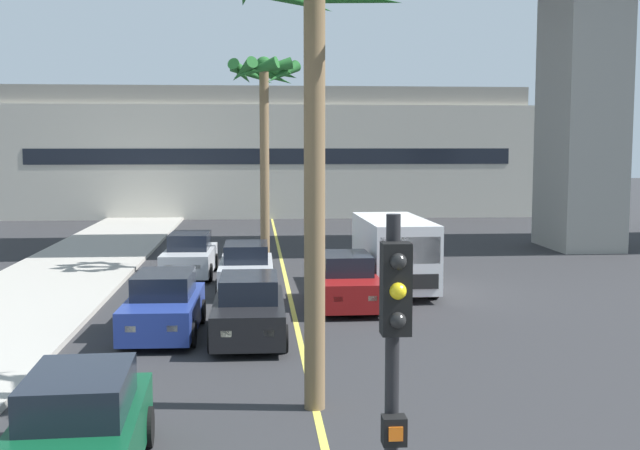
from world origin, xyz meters
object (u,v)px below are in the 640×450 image
object	(u,v)px
palm_tree_mid_median	(315,45)
car_queue_fourth	(249,310)
car_queue_sixth	(79,433)
car_queue_front	(164,306)
car_queue_third	(246,269)
car_queue_second	(346,282)
delivery_van	(394,251)
traffic_light_median_near	(393,392)
car_queue_fifth	(190,256)
palm_tree_near_median	(265,93)

from	to	relation	value
palm_tree_mid_median	car_queue_fourth	bearing A→B (deg)	103.11
car_queue_sixth	palm_tree_mid_median	xyz separation A→B (m)	(3.58, 2.89, 5.76)
car_queue_front	palm_tree_mid_median	world-z (taller)	palm_tree_mid_median
car_queue_third	car_queue_second	bearing A→B (deg)	-42.41
car_queue_fourth	delivery_van	xyz separation A→B (m)	(4.67, 6.21, 0.57)
traffic_light_median_near	car_queue_fifth	bearing A→B (deg)	98.87
car_queue_fifth	car_queue_sixth	size ratio (longest dim) A/B	1.00
car_queue_sixth	palm_tree_near_median	distance (m)	19.64
car_queue_fourth	car_queue_fifth	bearing A→B (deg)	102.89
car_queue_second	car_queue_fourth	bearing A→B (deg)	-127.20
car_queue_front	car_queue_fourth	xyz separation A→B (m)	(2.13, -0.62, 0.00)
delivery_van	traffic_light_median_near	world-z (taller)	traffic_light_median_near
car_queue_front	car_queue_third	world-z (taller)	same
delivery_van	traffic_light_median_near	size ratio (longest dim) A/B	1.26
car_queue_front	car_queue_fourth	size ratio (longest dim) A/B	1.01
car_queue_third	palm_tree_mid_median	size ratio (longest dim) A/B	0.51
palm_tree_near_median	car_queue_second	bearing A→B (deg)	-70.81
delivery_van	car_queue_third	bearing A→B (deg)	177.05
car_queue_sixth	palm_tree_near_median	world-z (taller)	palm_tree_near_median
car_queue_fifth	traffic_light_median_near	bearing A→B (deg)	-81.13
car_queue_second	traffic_light_median_near	xyz separation A→B (m)	(-1.53, -16.66, 1.99)
car_queue_second	car_queue_fifth	bearing A→B (deg)	130.37
delivery_van	car_queue_fourth	bearing A→B (deg)	-126.97
car_queue_sixth	car_queue_third	bearing A→B (deg)	81.42
car_queue_second	car_queue_third	bearing A→B (deg)	137.59
car_queue_fourth	car_queue_front	bearing A→B (deg)	163.75
palm_tree_near_median	palm_tree_mid_median	size ratio (longest dim) A/B	1.00
car_queue_sixth	delivery_van	size ratio (longest dim) A/B	0.79
car_queue_second	palm_tree_mid_median	distance (m)	10.84
car_queue_sixth	palm_tree_near_median	bearing A→B (deg)	81.11
car_queue_second	palm_tree_mid_median	xyz separation A→B (m)	(-1.60, -9.05, 5.76)
car_queue_fifth	car_queue_sixth	xyz separation A→B (m)	(-0.12, -17.88, 0.00)
car_queue_front	car_queue_fourth	distance (m)	2.22
car_queue_sixth	car_queue_fifth	bearing A→B (deg)	89.60
palm_tree_mid_median	delivery_van	bearing A→B (deg)	73.39
car_queue_sixth	delivery_van	distance (m)	16.03
traffic_light_median_near	palm_tree_mid_median	world-z (taller)	palm_tree_mid_median
car_queue_fourth	palm_tree_mid_median	xyz separation A→B (m)	(1.24, -5.31, 5.76)
car_queue_fourth	traffic_light_median_near	size ratio (longest dim) A/B	0.98
palm_tree_mid_median	car_queue_third	bearing A→B (deg)	96.63
palm_tree_mid_median	traffic_light_median_near	bearing A→B (deg)	-89.43
car_queue_fifth	palm_tree_mid_median	world-z (taller)	palm_tree_mid_median
palm_tree_near_median	car_queue_sixth	bearing A→B (deg)	-98.89
car_queue_fourth	car_queue_fifth	world-z (taller)	same
car_queue_front	car_queue_third	distance (m)	6.17
car_queue_front	car_queue_fifth	size ratio (longest dim) A/B	1.00
traffic_light_median_near	palm_tree_mid_median	size ratio (longest dim) A/B	0.53
car_queue_sixth	car_queue_fourth	bearing A→B (deg)	74.05
palm_tree_near_median	palm_tree_mid_median	xyz separation A→B (m)	(0.68, -15.62, -0.15)
car_queue_second	palm_tree_mid_median	size ratio (longest dim) A/B	0.51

